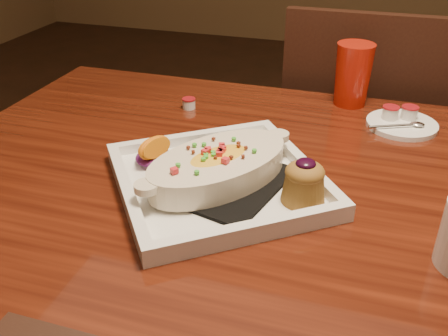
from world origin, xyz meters
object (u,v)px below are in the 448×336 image
(table, at_px, (336,247))
(chair_far, at_px, (355,153))
(red_tumbler, at_px, (353,75))
(plate, at_px, (223,173))
(saucer, at_px, (401,122))

(table, bearing_deg, chair_far, 90.00)
(chair_far, bearing_deg, table, 90.00)
(table, distance_m, red_tumbler, 0.43)
(table, relative_size, red_tumbler, 10.93)
(plate, relative_size, red_tumbler, 3.22)
(chair_far, distance_m, saucer, 0.42)
(table, relative_size, chair_far, 1.61)
(chair_far, distance_m, plate, 0.74)
(plate, distance_m, red_tumbler, 0.46)
(plate, xyz_separation_m, red_tumbler, (0.16, 0.43, 0.04))
(table, xyz_separation_m, red_tumbler, (-0.03, 0.40, 0.17))
(chair_far, height_order, red_tumbler, chair_far)
(chair_far, xyz_separation_m, red_tumbler, (-0.03, -0.23, 0.31))
(table, height_order, chair_far, chair_far)
(table, bearing_deg, saucer, 74.59)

